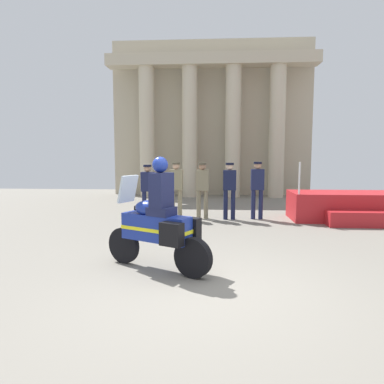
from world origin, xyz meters
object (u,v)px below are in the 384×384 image
at_px(officer_in_row_3, 230,186).
at_px(officer_in_row_4, 257,185).
at_px(officer_in_row_1, 176,185).
at_px(reviewing_stand, 351,207).
at_px(officer_in_row_0, 148,187).
at_px(officer_in_row_2, 202,186).
at_px(briefcase_on_ground, 137,211).
at_px(motorcycle_with_rider, 159,224).

relative_size(officer_in_row_3, officer_in_row_4, 0.98).
bearing_deg(officer_in_row_1, officer_in_row_3, 177.57).
relative_size(reviewing_stand, officer_in_row_4, 2.03).
xyz_separation_m(officer_in_row_0, officer_in_row_2, (1.63, 0.11, 0.04)).
bearing_deg(officer_in_row_4, officer_in_row_3, 9.03).
relative_size(officer_in_row_1, briefcase_on_ground, 4.69).
relative_size(officer_in_row_1, officer_in_row_2, 1.01).
distance_m(officer_in_row_2, officer_in_row_4, 1.63).
xyz_separation_m(officer_in_row_0, motorcycle_with_rider, (1.10, -4.71, -0.16)).
bearing_deg(officer_in_row_2, officer_in_row_3, 174.05).
bearing_deg(officer_in_row_3, officer_in_row_4, -170.97).
height_order(officer_in_row_2, briefcase_on_ground, officer_in_row_2).
distance_m(officer_in_row_2, motorcycle_with_rider, 4.85).
xyz_separation_m(reviewing_stand, officer_in_row_0, (-6.00, -0.09, 0.56)).
relative_size(officer_in_row_2, briefcase_on_ground, 4.67).
bearing_deg(briefcase_on_ground, officer_in_row_2, -2.64).
distance_m(officer_in_row_0, motorcycle_with_rider, 4.83).
distance_m(motorcycle_with_rider, briefcase_on_ground, 5.17).
relative_size(officer_in_row_2, officer_in_row_4, 0.98).
xyz_separation_m(officer_in_row_2, briefcase_on_ground, (-2.02, 0.09, -0.81)).
distance_m(reviewing_stand, briefcase_on_ground, 6.39).
distance_m(reviewing_stand, officer_in_row_1, 5.19).
height_order(officer_in_row_1, motorcycle_with_rider, motorcycle_with_rider).
xyz_separation_m(reviewing_stand, officer_in_row_2, (-4.37, 0.02, 0.60)).
bearing_deg(briefcase_on_ground, officer_in_row_4, -1.33).
relative_size(officer_in_row_4, motorcycle_with_rider, 0.90).
relative_size(officer_in_row_0, motorcycle_with_rider, 0.85).
distance_m(officer_in_row_3, motorcycle_with_rider, 4.91).
distance_m(reviewing_stand, officer_in_row_0, 6.03).
relative_size(officer_in_row_4, briefcase_on_ground, 4.74).
bearing_deg(officer_in_row_4, officer_in_row_2, 1.64).
height_order(reviewing_stand, officer_in_row_4, reviewing_stand).
relative_size(officer_in_row_1, motorcycle_with_rider, 0.89).
height_order(officer_in_row_0, officer_in_row_1, officer_in_row_1).
bearing_deg(officer_in_row_1, reviewing_stand, -178.93).
distance_m(officer_in_row_4, briefcase_on_ground, 3.75).
height_order(reviewing_stand, officer_in_row_3, reviewing_stand).
relative_size(officer_in_row_0, officer_in_row_1, 0.96).
relative_size(officer_in_row_1, officer_in_row_3, 1.01).
bearing_deg(officer_in_row_3, motorcycle_with_rider, 75.43).
bearing_deg(reviewing_stand, officer_in_row_2, 179.71).
bearing_deg(reviewing_stand, officer_in_row_0, -179.15).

